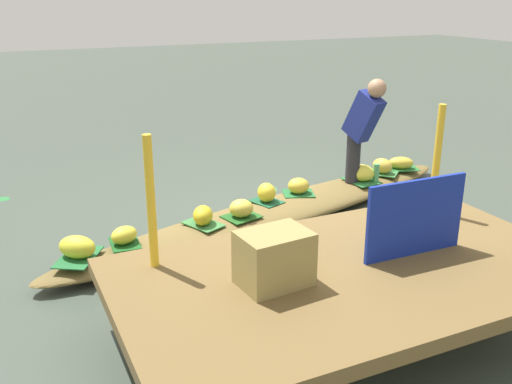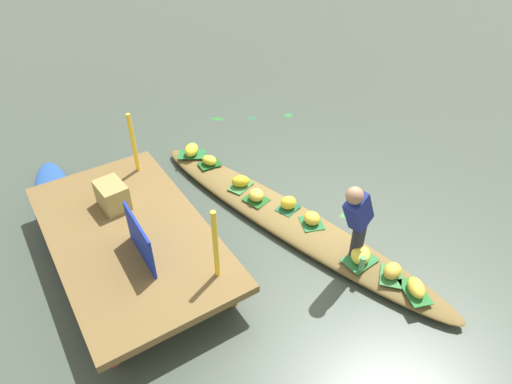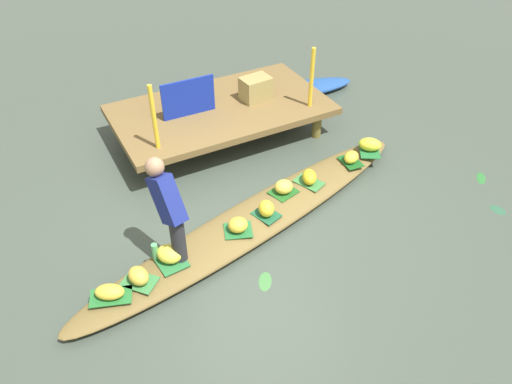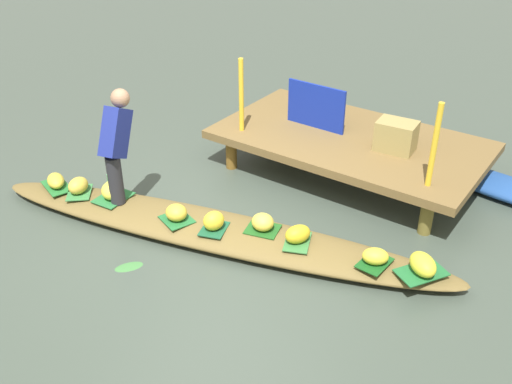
{
  "view_description": "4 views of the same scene",
  "coord_description": "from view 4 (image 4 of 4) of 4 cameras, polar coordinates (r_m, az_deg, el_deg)",
  "views": [
    {
      "loc": [
        2.58,
        4.96,
        2.27
      ],
      "look_at": [
        0.32,
        0.12,
        0.39
      ],
      "focal_mm": 40.39,
      "sensor_mm": 36.0,
      "label": 1
    },
    {
      "loc": [
        -3.82,
        2.98,
        4.36
      ],
      "look_at": [
        0.46,
        0.23,
        0.38
      ],
      "focal_mm": 31.99,
      "sensor_mm": 36.0,
      "label": 2
    },
    {
      "loc": [
        -2.16,
        -4.05,
        4.24
      ],
      "look_at": [
        0.07,
        0.13,
        0.4
      ],
      "focal_mm": 35.13,
      "sensor_mm": 36.0,
      "label": 3
    },
    {
      "loc": [
        3.25,
        -3.83,
        3.5
      ],
      "look_at": [
        0.08,
        0.69,
        0.24
      ],
      "focal_mm": 40.74,
      "sensor_mm": 36.0,
      "label": 4
    }
  ],
  "objects": [
    {
      "name": "canal_water",
      "position": [
        6.13,
        -4.34,
        -4.42
      ],
      "size": [
        40.0,
        40.0,
        0.0
      ],
      "primitive_type": "plane",
      "color": "#3F4A40",
      "rests_on": "ground"
    },
    {
      "name": "banana_bunch_7",
      "position": [
        5.51,
        11.64,
        -6.2
      ],
      "size": [
        0.3,
        0.28,
        0.15
      ],
      "primitive_type": "ellipsoid",
      "rotation": [
        0.0,
        0.0,
        0.49
      ],
      "color": "yellow",
      "rests_on": "vendor_boat"
    },
    {
      "name": "leaf_mat_0",
      "position": [
        5.9,
        0.66,
        -3.67
      ],
      "size": [
        0.39,
        0.36,
        0.01
      ],
      "primitive_type": "cube",
      "rotation": [
        0.0,
        0.0,
        0.26
      ],
      "color": "#1F581E",
      "rests_on": "vendor_boat"
    },
    {
      "name": "produce_crate",
      "position": [
        6.88,
        13.59,
        5.36
      ],
      "size": [
        0.47,
        0.36,
        0.35
      ],
      "primitive_type": "cube",
      "rotation": [
        0.0,
        0.0,
        0.09
      ],
      "color": "#99864B",
      "rests_on": "dock_platform"
    },
    {
      "name": "leaf_mat_3",
      "position": [
        5.73,
        4.09,
        -4.86
      ],
      "size": [
        0.37,
        0.44,
        0.01
      ],
      "primitive_type": "cube",
      "rotation": [
        0.0,
        0.0,
        1.97
      ],
      "color": "#38773A",
      "rests_on": "vendor_boat"
    },
    {
      "name": "vendor_boat",
      "position": [
        6.08,
        -4.37,
        -3.71
      ],
      "size": [
        5.18,
        1.94,
        0.18
      ],
      "primitive_type": "ellipsoid",
      "rotation": [
        0.0,
        0.0,
        0.24
      ],
      "color": "brown",
      "rests_on": "ground"
    },
    {
      "name": "banana_bunch_1",
      "position": [
        5.49,
        16.06,
        -6.84
      ],
      "size": [
        0.38,
        0.37,
        0.19
      ],
      "primitive_type": "ellipsoid",
      "rotation": [
        0.0,
        0.0,
        5.54
      ],
      "color": "yellow",
      "rests_on": "vendor_boat"
    },
    {
      "name": "leaf_mat_7",
      "position": [
        5.55,
        11.56,
        -6.82
      ],
      "size": [
        0.27,
        0.36,
        0.01
      ],
      "primitive_type": "cube",
      "rotation": [
        0.0,
        0.0,
        1.5
      ],
      "color": "#17511C",
      "rests_on": "vendor_boat"
    },
    {
      "name": "market_banner",
      "position": [
        7.27,
        5.9,
        8.37
      ],
      "size": [
        0.8,
        0.04,
        0.56
      ],
      "primitive_type": "cube",
      "rotation": [
        0.0,
        0.0,
        -0.02
      ],
      "color": "#14299B",
      "rests_on": "dock_platform"
    },
    {
      "name": "banana_bunch_2",
      "position": [
        6.77,
        -17.06,
        0.62
      ],
      "size": [
        0.25,
        0.3,
        0.18
      ],
      "primitive_type": "ellipsoid",
      "rotation": [
        0.0,
        0.0,
        1.83
      ],
      "color": "gold",
      "rests_on": "vendor_boat"
    },
    {
      "name": "leaf_mat_6",
      "position": [
        6.1,
        -7.78,
        -2.68
      ],
      "size": [
        0.4,
        0.38,
        0.01
      ],
      "primitive_type": "cube",
      "rotation": [
        0.0,
        0.0,
        2.79
      ],
      "color": "#226732",
      "rests_on": "vendor_boat"
    },
    {
      "name": "railing_post_west",
      "position": [
        7.09,
        -1.46,
        9.47
      ],
      "size": [
        0.06,
        0.06,
        0.91
      ],
      "primitive_type": "cylinder",
      "color": "yellow",
      "rests_on": "dock_platform"
    },
    {
      "name": "leaf_mat_4",
      "position": [
        6.61,
        -13.83,
        -0.52
      ],
      "size": [
        0.34,
        0.43,
        0.01
      ],
      "primitive_type": "cube",
      "rotation": [
        0.0,
        0.0,
        1.65
      ],
      "color": "#297039",
      "rests_on": "vendor_boat"
    },
    {
      "name": "water_bottle",
      "position": [
        6.7,
        -14.08,
        0.9
      ],
      "size": [
        0.07,
        0.07,
        0.21
      ],
      "primitive_type": "cylinder",
      "color": "#53A667",
      "rests_on": "vendor_boat"
    },
    {
      "name": "dock_platform",
      "position": [
        7.2,
        9.22,
        4.93
      ],
      "size": [
        3.2,
        1.8,
        0.5
      ],
      "color": "brown",
      "rests_on": "ground"
    },
    {
      "name": "leaf_mat_8",
      "position": [
        5.92,
        -4.14,
        -3.62
      ],
      "size": [
        0.33,
        0.38,
        0.01
      ],
      "primitive_type": "cube",
      "rotation": [
        0.0,
        0.0,
        1.89
      ],
      "color": "#1B5534",
      "rests_on": "vendor_boat"
    },
    {
      "name": "banana_bunch_4",
      "position": [
        6.57,
        -13.93,
        0.19
      ],
      "size": [
        0.36,
        0.37,
        0.19
      ],
      "primitive_type": "ellipsoid",
      "rotation": [
        0.0,
        0.0,
        5.33
      ],
      "color": "yellow",
      "rests_on": "vendor_boat"
    },
    {
      "name": "banana_bunch_0",
      "position": [
        5.85,
        0.66,
        -2.97
      ],
      "size": [
        0.27,
        0.26,
        0.17
      ],
      "primitive_type": "ellipsoid",
      "rotation": [
        0.0,
        0.0,
        6.09
      ],
      "color": "#E0C544",
      "rests_on": "vendor_boat"
    },
    {
      "name": "railing_post_east",
      "position": [
        6.09,
        17.12,
        4.39
      ],
      "size": [
        0.06,
        0.06,
        0.91
      ],
      "primitive_type": "cylinder",
      "color": "yellow",
      "rests_on": "dock_platform"
    },
    {
      "name": "moored_boat",
      "position": [
        7.4,
        22.86,
        0.52
      ],
      "size": [
        2.2,
        0.8,
        0.19
      ],
      "primitive_type": "ellipsoid",
      "rotation": [
        0.0,
        0.0,
        -0.12
      ],
      "color": "#224B91",
      "rests_on": "ground"
    },
    {
      "name": "banana_bunch_5",
      "position": [
        6.98,
        -19.07,
        1.06
      ],
      "size": [
        0.35,
        0.31,
        0.15
      ],
      "primitive_type": "ellipsoid",
      "rotation": [
        0.0,
        0.0,
        2.63
      ],
      "color": "gold",
      "rests_on": "vendor_boat"
    },
    {
      "name": "banana_bunch_6",
      "position": [
        6.06,
        -7.83,
        -2.0
      ],
      "size": [
        0.26,
        0.25,
        0.17
      ],
      "primitive_type": "ellipsoid",
      "rotation": [
        0.0,
        0.0,
        3.0
      ],
      "color": "gold",
      "rests_on": "vendor_boat"
    },
    {
      "name": "banana_bunch_3",
      "position": [
        5.68,
        4.12,
        -4.14
      ],
      "size": [
        0.28,
        0.32,
        0.18
      ],
      "primitive_type": "ellipsoid",
      "rotation": [
        0.0,
        0.0,
        4.28
      ],
      "color": "gold",
      "rests_on": "vendor_boat"
    },
    {
      "name": "leaf_mat_1",
      "position": [
        5.54,
        15.93,
        -7.6
      ],
      "size": [
        0.47,
        0.53,
        0.01
      ],
      "primitive_type": "cube",
      "rotation": [
        0.0,
        0.0,
        1.02
      ],
      "color": "#206632",
      "rests_on": "vendor_boat"
    },
    {
      "name": "banana_bunch_8",
      "position": [
        5.86,
        -4.18,
        -2.82
      ],
      "size": [
        0.24,
        0.27,
        0.2
      ],
      "primitive_type": "ellipsoid",
      "rotation": [
        0.0,
        0.0,
        4.45
      ],
      "color": "yellow",
      "rests_on": "vendor_boat"
    },
    {
      "name": "vendor_person",
      "position": [
        6.28,
        -13.56,
        4.88
      ],
      "size": [
        0.29,
        0.51,
        1.21
      ],
      "color": "#28282D",
      "rests_on": "vendor_boat"
    },
    {
      "name": "leaf_mat_2",
      "position": [
        6.81,
        -16.95,
        -0.04
      ],
      "size": [
        0.43,
        0.43,
        0.01
      ],
      "primitive_type": "cube",
      "rotation": [
        0.0,
        0.0,
        2.3
      ],
      "color": "#387C40",
      "rests_on": "vendor_boat"
    },
    {
      "name": "leaf_mat_5",
      "position": [
        7.02,
        -18.97,
        0.55
      ],
      "size": [
        0.48,
        0.37,
        0.01
      ],
      "primitive_type": "cube",
      "rotation": [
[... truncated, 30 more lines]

